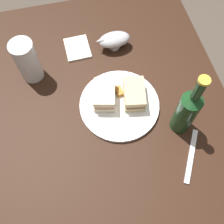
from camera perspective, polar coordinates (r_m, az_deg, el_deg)
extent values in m
plane|color=#4C4238|center=(1.58, -0.94, -13.29)|extent=(6.00, 6.00, 0.00)
cube|color=black|center=(1.23, -1.19, -9.62)|extent=(1.21, 0.89, 0.73)
cylinder|color=white|center=(0.92, 1.58, 1.54)|extent=(0.27, 0.27, 0.01)
cube|color=#CCB284|center=(0.91, 4.66, 3.28)|extent=(0.12, 0.09, 0.02)
cube|color=brown|center=(0.90, 4.74, 3.81)|extent=(0.11, 0.08, 0.01)
cube|color=#CCB284|center=(0.88, 4.82, 4.37)|extent=(0.12, 0.09, 0.02)
cube|color=beige|center=(0.91, -1.60, 3.02)|extent=(0.11, 0.09, 0.02)
cube|color=#B27A4C|center=(0.89, -1.63, 3.62)|extent=(0.11, 0.09, 0.02)
cube|color=beige|center=(0.87, -1.67, 4.25)|extent=(0.11, 0.09, 0.02)
cube|color=gold|center=(0.94, 5.54, 5.60)|extent=(0.04, 0.04, 0.02)
cube|color=#AD702D|center=(0.92, -0.18, 4.46)|extent=(0.03, 0.05, 0.02)
cube|color=#B77F33|center=(0.92, 1.51, 4.45)|extent=(0.04, 0.03, 0.02)
cylinder|color=white|center=(0.96, -17.62, 10.33)|extent=(0.08, 0.08, 0.16)
cylinder|color=orange|center=(0.99, -17.12, 9.29)|extent=(0.07, 0.07, 0.10)
cylinder|color=#B7B7BC|center=(1.06, 0.50, 14.04)|extent=(0.04, 0.04, 0.02)
ellipsoid|color=#B7B7BC|center=(1.03, 0.52, 15.16)|extent=(0.07, 0.12, 0.05)
ellipsoid|color=#381E0F|center=(1.03, 0.52, 15.39)|extent=(0.06, 0.10, 0.02)
cone|color=#B7B7BC|center=(1.02, -2.66, 14.89)|extent=(0.02, 0.03, 0.02)
cylinder|color=#19421E|center=(0.84, 15.32, -0.36)|extent=(0.06, 0.06, 0.17)
cone|color=#19421E|center=(0.76, 17.05, 2.77)|extent=(0.06, 0.06, 0.02)
cylinder|color=#19421E|center=(0.72, 18.10, 4.64)|extent=(0.03, 0.03, 0.07)
cylinder|color=gold|center=(0.69, 19.07, 6.38)|extent=(0.03, 0.03, 0.01)
cube|color=silver|center=(1.06, -7.38, 13.36)|extent=(0.11, 0.09, 0.01)
cube|color=silver|center=(0.89, 16.48, -8.93)|extent=(0.16, 0.10, 0.01)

